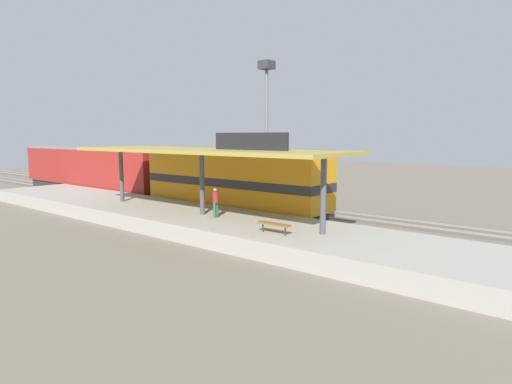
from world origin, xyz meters
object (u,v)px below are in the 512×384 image
at_px(passenger_carriage_single, 91,169).
at_px(person_waiting, 216,201).
at_px(platform_bench, 274,224).
at_px(locomotive, 232,180).
at_px(light_mast, 266,101).

relative_size(passenger_carriage_single, person_waiting, 11.70).
distance_m(platform_bench, passenger_carriage_single, 26.72).
bearing_deg(locomotive, person_waiting, -147.20).
height_order(locomotive, passenger_carriage_single, locomotive).
height_order(locomotive, light_mast, light_mast).
distance_m(locomotive, light_mast, 10.31).
bearing_deg(light_mast, locomotive, -158.27).
bearing_deg(light_mast, person_waiting, -153.77).
bearing_deg(person_waiting, passenger_carriage_single, 77.07).
bearing_deg(platform_bench, locomotive, 53.21).
relative_size(locomotive, passenger_carriage_single, 0.72).
relative_size(platform_bench, person_waiting, 0.99).
distance_m(light_mast, person_waiting, 15.55).
bearing_deg(person_waiting, locomotive, 32.80).
xyz_separation_m(locomotive, passenger_carriage_single, (0.00, 18.00, -0.10)).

